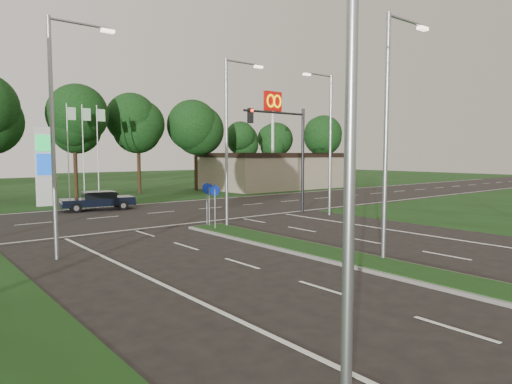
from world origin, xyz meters
TOP-DOWN VIEW (x-y plane):
  - verge_far at (0.00, 55.00)m, footprint 160.00×50.00m
  - cross_road at (0.00, 24.00)m, footprint 160.00×12.00m
  - median_kerb at (0.00, 4.00)m, footprint 2.00×26.00m
  - commercial_building at (22.00, 36.00)m, footprint 16.00×9.00m
  - streetlight_median_near at (1.00, 6.00)m, footprint 2.53×0.22m
  - streetlight_median_far at (1.00, 16.00)m, footprint 2.53×0.22m
  - streetlight_left_near at (-8.30, 0.00)m, footprint 2.53×0.22m
  - streetlight_left_far at (-8.30, 14.00)m, footprint 2.53×0.22m
  - streetlight_right_far at (8.80, 16.00)m, footprint 2.53×0.22m
  - traffic_signal at (7.19, 18.00)m, footprint 5.10×0.42m
  - median_signs at (0.00, 16.40)m, footprint 1.16×1.76m
  - gas_pylon at (-3.79, 33.05)m, footprint 5.80×1.26m
  - mcdonalds_sign at (18.00, 31.97)m, footprint 2.20×0.47m
  - treeline_far at (0.10, 39.93)m, footprint 6.00×6.00m
  - navy_sedan at (-1.85, 28.00)m, footprint 5.13×2.80m

SIDE VIEW (x-z plane):
  - verge_far at x=0.00m, z-range -0.01..0.01m
  - cross_road at x=0.00m, z-range -0.01..0.01m
  - median_kerb at x=0.00m, z-range 0.00..0.12m
  - navy_sedan at x=-1.85m, z-range 0.05..1.39m
  - median_signs at x=0.00m, z-range 0.52..2.90m
  - commercial_building at x=22.00m, z-range 0.00..4.00m
  - gas_pylon at x=-3.79m, z-range -0.80..7.20m
  - traffic_signal at x=7.19m, z-range 1.15..8.15m
  - streetlight_median_near at x=1.00m, z-range 0.58..9.58m
  - streetlight_median_far at x=1.00m, z-range 0.58..9.58m
  - streetlight_left_near at x=-8.30m, z-range 0.58..9.58m
  - streetlight_left_far at x=-8.30m, z-range 0.58..9.58m
  - streetlight_right_far at x=8.80m, z-range 0.58..9.58m
  - treeline_far at x=0.10m, z-range 1.88..11.78m
  - mcdonalds_sign at x=18.00m, z-range 2.79..13.19m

